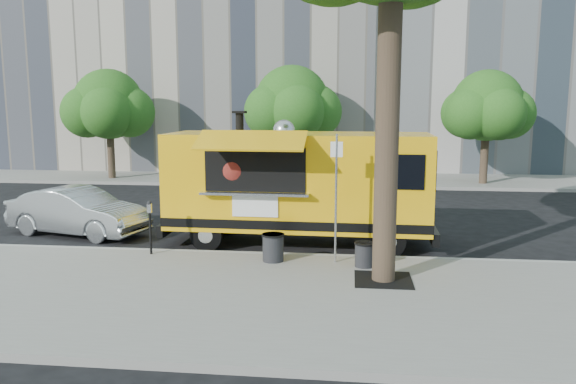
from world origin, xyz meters
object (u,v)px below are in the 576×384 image
object	(u,v)px
far_tree_a	(109,105)
far_tree_b	(292,103)
parking_meter	(150,221)
food_truck	(297,183)
far_tree_c	(487,106)
sign_post	(336,191)
sedan	(78,212)
trash_bin_right	(364,254)
trash_bin_left	(273,247)

from	to	relation	value
far_tree_a	far_tree_b	xyz separation A→B (m)	(9.00, 0.40, 0.06)
parking_meter	food_truck	world-z (taller)	food_truck
far_tree_c	parking_meter	distance (m)	17.82
sign_post	far_tree_b	bearing A→B (deg)	100.15
sedan	sign_post	bearing A→B (deg)	-93.83
sign_post	parking_meter	size ratio (longest dim) A/B	2.25
food_truck	far_tree_a	bearing A→B (deg)	133.02
far_tree_a	parking_meter	distance (m)	15.59
far_tree_c	trash_bin_right	distance (m)	15.72
far_tree_a	parking_meter	xyz separation A→B (m)	(7.00, -13.65, -2.79)
far_tree_a	sign_post	bearing A→B (deg)	-50.17
sign_post	sedan	distance (m)	8.11
sign_post	parking_meter	world-z (taller)	sign_post
food_truck	trash_bin_left	distance (m)	2.53
food_truck	sedan	distance (m)	6.59
trash_bin_right	far_tree_b	bearing A→B (deg)	102.48
far_tree_b	sign_post	xyz separation A→B (m)	(2.55, -14.25, -1.98)
far_tree_b	trash_bin_left	size ratio (longest dim) A/B	8.45
far_tree_a	trash_bin_left	bearing A→B (deg)	-54.07
trash_bin_right	sign_post	bearing A→B (deg)	156.21
far_tree_a	food_truck	xyz separation A→B (m)	(10.44, -11.73, -2.08)
food_truck	trash_bin_right	distance (m)	3.25
far_tree_b	sign_post	distance (m)	14.61
far_tree_c	food_truck	bearing A→B (deg)	-122.58
far_tree_c	trash_bin_right	size ratio (longest dim) A/B	9.28
far_tree_a	trash_bin_left	size ratio (longest dim) A/B	8.22
trash_bin_left	parking_meter	bearing A→B (deg)	174.92
far_tree_a	sign_post	xyz separation A→B (m)	(11.55, -13.85, -1.93)
far_tree_a	trash_bin_right	size ratio (longest dim) A/B	9.54
sign_post	trash_bin_left	xyz separation A→B (m)	(-1.46, -0.07, -1.35)
far_tree_b	trash_bin_right	xyz separation A→B (m)	(3.22, -14.55, -3.38)
far_tree_a	parking_meter	bearing A→B (deg)	-62.85
food_truck	far_tree_b	bearing A→B (deg)	98.12
far_tree_c	food_truck	distance (m)	14.18
far_tree_b	sedan	world-z (taller)	far_tree_b
far_tree_a	food_truck	size ratio (longest dim) A/B	0.73
sedan	trash_bin_left	world-z (taller)	sedan
trash_bin_left	far_tree_c	bearing A→B (deg)	60.58
far_tree_c	sign_post	bearing A→B (deg)	-114.81
sign_post	far_tree_a	bearing A→B (deg)	129.83
sign_post	parking_meter	distance (m)	4.64
trash_bin_left	trash_bin_right	world-z (taller)	trash_bin_left
far_tree_c	food_truck	xyz separation A→B (m)	(-7.56, -11.83, -2.02)
sedan	trash_bin_left	bearing A→B (deg)	-98.40
far_tree_a	far_tree_b	size ratio (longest dim) A/B	0.97
far_tree_b	far_tree_c	bearing A→B (deg)	-1.91
sign_post	parking_meter	xyz separation A→B (m)	(-4.55, 0.20, -0.87)
far_tree_a	far_tree_c	world-z (taller)	far_tree_a
sedan	food_truck	bearing A→B (deg)	-79.09
far_tree_c	trash_bin_left	world-z (taller)	far_tree_c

